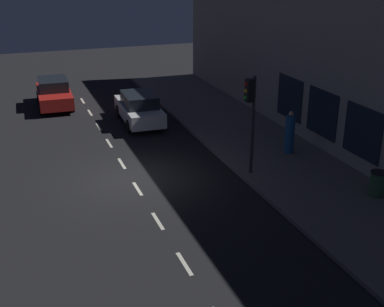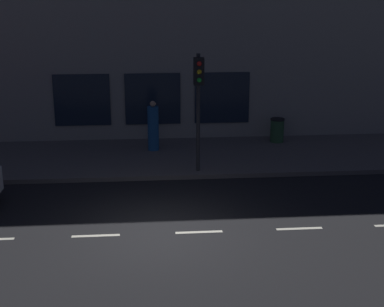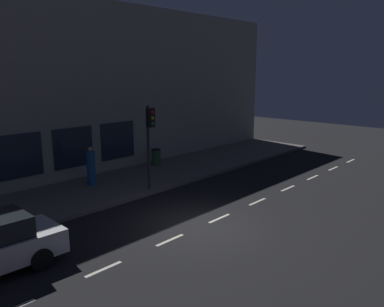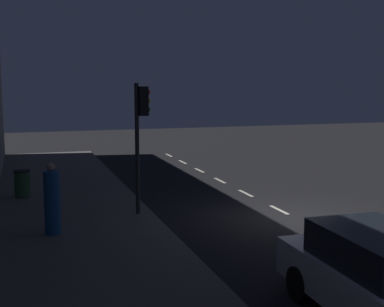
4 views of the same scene
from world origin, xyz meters
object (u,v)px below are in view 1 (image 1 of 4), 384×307
Objects in this scene: parked_car_0 at (139,108)px; parked_car_1 at (54,93)px; traffic_light at (251,106)px; trash_bin at (377,184)px; pedestrian_0 at (290,134)px.

parked_car_1 is at bearing 130.48° from parked_car_0.
parked_car_0 is 1.01× the size of parked_car_1.
traffic_light is 0.87× the size of parked_car_1.
parked_car_0 is 5.99m from parked_car_1.
parked_car_0 is (-2.21, 8.06, -2.06)m from traffic_light.
parked_car_1 is (-3.75, 4.67, 0.00)m from parked_car_0.
trash_bin is (5.57, -11.43, -0.18)m from parked_car_0.
pedestrian_0 is 4.84m from trash_bin.
parked_car_0 and parked_car_1 have the same top height.
traffic_light is at bearing -72.93° from parked_car_0.
parked_car_0 is 12.71m from trash_bin.
parked_car_1 reaches higher than trash_bin.
parked_car_0 is at bearing 115.97° from trash_bin.
pedestrian_0 is 1.99× the size of trash_bin.
parked_car_0 is 8.24m from pedestrian_0.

